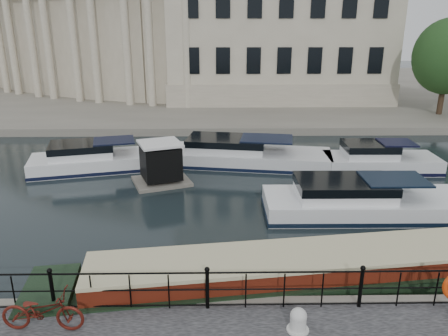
# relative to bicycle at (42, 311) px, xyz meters

# --- Properties ---
(ground_plane) EXTENTS (160.00, 160.00, 0.00)m
(ground_plane) POSITION_rel_bicycle_xyz_m (3.96, 3.03, -1.08)
(ground_plane) COLOR black
(ground_plane) RESTS_ON ground
(far_bank) EXTENTS (120.00, 42.00, 0.55)m
(far_bank) POSITION_rel_bicycle_xyz_m (3.96, 42.03, -0.80)
(far_bank) COLOR #6B665B
(far_bank) RESTS_ON ground_plane
(railing) EXTENTS (24.14, 0.14, 1.22)m
(railing) POSITION_rel_bicycle_xyz_m (3.96, 0.78, 0.12)
(railing) COLOR black
(railing) RESTS_ON near_quay
(civic_building) EXTENTS (53.55, 31.84, 16.85)m
(civic_building) POSITION_rel_bicycle_xyz_m (2.97, 37.74, 5.96)
(civic_building) COLOR #ADA38C
(civic_building) RESTS_ON far_bank
(bicycle) EXTENTS (2.03, 0.78, 1.05)m
(bicycle) POSITION_rel_bicycle_xyz_m (0.00, 0.00, 0.00)
(bicycle) COLOR #4E140D
(bicycle) RESTS_ON near_quay
(mooring_bollard) EXTENTS (0.55, 0.55, 0.62)m
(mooring_bollard) POSITION_rel_bicycle_xyz_m (6.18, -0.14, -0.24)
(mooring_bollard) COLOR beige
(mooring_bollard) RESTS_ON near_quay
(narrowboat) EXTENTS (16.82, 4.28, 1.61)m
(narrowboat) POSITION_rel_bicycle_xyz_m (7.09, 2.48, -0.71)
(narrowboat) COLOR black
(narrowboat) RESTS_ON ground_plane
(harbour_hut) EXTENTS (3.28, 3.01, 2.16)m
(harbour_hut) POSITION_rel_bicycle_xyz_m (1.43, 11.67, -0.12)
(harbour_hut) COLOR #6B665B
(harbour_hut) RESTS_ON ground_plane
(cabin_cruisers) EXTENTS (22.23, 10.45, 1.99)m
(cabin_cruisers) POSITION_rel_bicycle_xyz_m (6.43, 12.36, -0.71)
(cabin_cruisers) COLOR white
(cabin_cruisers) RESTS_ON ground_plane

